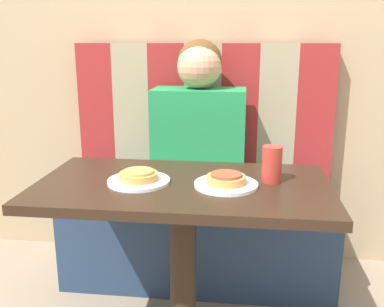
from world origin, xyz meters
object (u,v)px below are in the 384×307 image
object	(u,v)px
pizza_left	(139,175)
person	(199,123)
pizza_right	(226,179)
plate_left	(139,181)
plate_right	(226,184)
drinking_cup	(272,164)

from	to	relation	value
pizza_left	person	bearing A→B (deg)	75.09
person	pizza_right	xyz separation A→B (m)	(0.16, -0.59, -0.08)
plate_left	plate_right	bearing A→B (deg)	0.00
pizza_left	drinking_cup	distance (m)	0.48
pizza_left	plate_left	bearing A→B (deg)	-90.00
plate_right	pizza_right	world-z (taller)	pizza_right
plate_right	pizza_right	size ratio (longest dim) A/B	1.61
plate_right	drinking_cup	xyz separation A→B (m)	(0.16, 0.07, 0.06)
pizza_left	drinking_cup	xyz separation A→B (m)	(0.47, 0.07, 0.04)
pizza_right	drinking_cup	xyz separation A→B (m)	(0.16, 0.07, 0.04)
person	pizza_left	distance (m)	0.61
plate_left	drinking_cup	world-z (taller)	drinking_cup
person	plate_left	world-z (taller)	person
pizza_left	pizza_right	xyz separation A→B (m)	(0.31, 0.00, 0.00)
pizza_right	drinking_cup	world-z (taller)	drinking_cup
plate_left	pizza_left	bearing A→B (deg)	90.00
pizza_right	drinking_cup	size ratio (longest dim) A/B	1.06
pizza_left	drinking_cup	size ratio (longest dim) A/B	1.06
person	plate_right	world-z (taller)	person
plate_right	pizza_right	distance (m)	0.02
pizza_right	pizza_left	bearing A→B (deg)	180.00
plate_left	pizza_left	distance (m)	0.02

